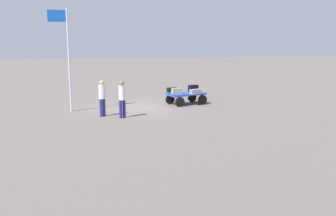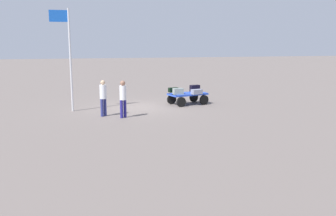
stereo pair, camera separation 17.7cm
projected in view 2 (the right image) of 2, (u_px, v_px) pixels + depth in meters
The scene contains 9 objects.
ground_plane at pixel (137, 107), 20.14m from camera, with size 120.00×120.00×0.00m, color #6C615C.
luggage_cart at pixel (187, 96), 21.03m from camera, with size 2.36×1.69×0.65m.
suitcase_navy at pixel (173, 90), 21.41m from camera, with size 0.60×0.40×0.26m.
suitcase_dark at pixel (178, 91), 20.49m from camera, with size 0.58×0.38×0.34m.
suitcase_tan at pixel (195, 88), 21.68m from camera, with size 0.62×0.42×0.38m.
suitcase_olive at pixel (197, 92), 20.61m from camera, with size 0.67×0.48×0.27m.
worker_lead at pixel (123, 96), 17.26m from camera, with size 0.43×0.43×1.76m.
worker_trailing at pixel (103, 95), 17.63m from camera, with size 0.46×0.46×1.74m.
flagpole at pixel (68, 51), 18.52m from camera, with size 0.98×0.10×5.18m.
Camera 2 is at (3.01, 19.67, 3.57)m, focal length 39.45 mm.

